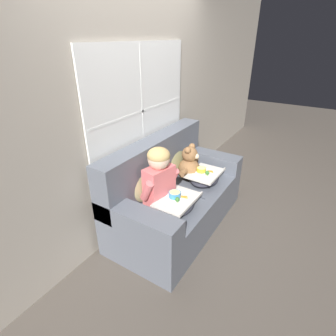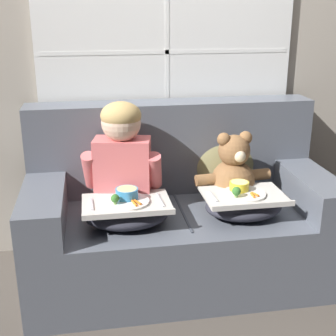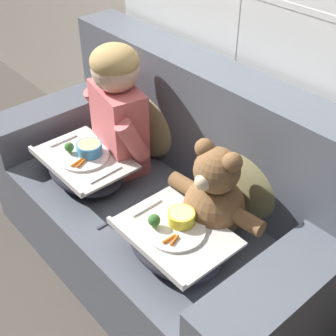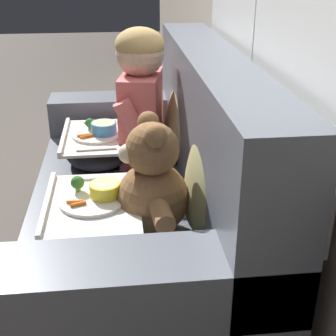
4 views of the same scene
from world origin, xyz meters
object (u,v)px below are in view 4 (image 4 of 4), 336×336
(throw_pillow_behind_teddy, at_px, (205,176))
(child_figure, at_px, (141,90))
(teddy_bear, at_px, (151,185))
(throw_pillow_behind_child, at_px, (180,117))
(lap_tray_child, at_px, (98,146))
(couch, at_px, (153,205))
(lap_tray_teddy, at_px, (94,215))

(throw_pillow_behind_teddy, xyz_separation_m, child_figure, (-0.63, -0.18, 0.13))
(throw_pillow_behind_teddy, relative_size, child_figure, 0.66)
(child_figure, height_order, teddy_bear, child_figure)
(throw_pillow_behind_child, distance_m, throw_pillow_behind_teddy, 0.63)
(throw_pillow_behind_child, relative_size, child_figure, 0.72)
(throw_pillow_behind_child, height_order, lap_tray_child, throw_pillow_behind_child)
(child_figure, bearing_deg, throw_pillow_behind_child, 89.93)
(couch, distance_m, throw_pillow_behind_teddy, 0.45)
(couch, xyz_separation_m, child_figure, (-0.32, -0.02, 0.42))
(throw_pillow_behind_child, height_order, lap_tray_teddy, throw_pillow_behind_child)
(child_figure, height_order, lap_tray_teddy, child_figure)
(throw_pillow_behind_child, bearing_deg, child_figure, -90.07)
(throw_pillow_behind_child, xyz_separation_m, throw_pillow_behind_teddy, (0.63, 0.00, 0.00))
(throw_pillow_behind_teddy, relative_size, lap_tray_child, 0.88)
(couch, xyz_separation_m, throw_pillow_behind_teddy, (0.32, 0.16, 0.28))
(throw_pillow_behind_teddy, height_order, lap_tray_child, throw_pillow_behind_teddy)
(throw_pillow_behind_child, xyz_separation_m, teddy_bear, (0.63, -0.19, -0.02))
(throw_pillow_behind_child, height_order, child_figure, child_figure)
(couch, relative_size, child_figure, 2.79)
(throw_pillow_behind_teddy, xyz_separation_m, teddy_bear, (0.00, -0.19, -0.02))
(couch, bearing_deg, throw_pillow_behind_child, 153.47)
(throw_pillow_behind_teddy, bearing_deg, throw_pillow_behind_child, 180.00)
(couch, height_order, throw_pillow_behind_teddy, couch)
(throw_pillow_behind_child, bearing_deg, lap_tray_teddy, -31.55)
(lap_tray_child, bearing_deg, lap_tray_teddy, -0.01)
(throw_pillow_behind_teddy, bearing_deg, child_figure, -164.01)
(couch, xyz_separation_m, throw_pillow_behind_child, (-0.32, 0.16, 0.28))
(lap_tray_child, bearing_deg, throw_pillow_behind_child, 90.00)
(couch, distance_m, throw_pillow_behind_child, 0.45)
(throw_pillow_behind_teddy, height_order, teddy_bear, teddy_bear)
(couch, relative_size, throw_pillow_behind_child, 3.88)
(throw_pillow_behind_child, relative_size, throw_pillow_behind_teddy, 1.09)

